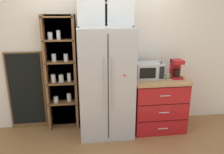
# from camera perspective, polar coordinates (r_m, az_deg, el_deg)

# --- Properties ---
(ground_plane) EXTENTS (10.72, 10.72, 0.00)m
(ground_plane) POSITION_cam_1_polar(r_m,az_deg,el_deg) (3.94, -1.46, -13.53)
(ground_plane) COLOR olive
(wall_back_cream) EXTENTS (5.02, 0.10, 2.55)m
(wall_back_cream) POSITION_cam_1_polar(r_m,az_deg,el_deg) (3.86, -2.23, 6.14)
(wall_back_cream) COLOR silver
(wall_back_cream) RESTS_ON ground
(refrigerator) EXTENTS (0.84, 0.70, 1.74)m
(refrigerator) POSITION_cam_1_polar(r_m,az_deg,el_deg) (3.59, -1.58, -1.39)
(refrigerator) COLOR #ADAFB5
(refrigerator) RESTS_ON ground
(pantry_shelf_column) EXTENTS (0.55, 0.25, 1.92)m
(pantry_shelf_column) POSITION_cam_1_polar(r_m,az_deg,el_deg) (3.84, -12.78, 1.19)
(pantry_shelf_column) COLOR brown
(pantry_shelf_column) RESTS_ON ground
(counter_cabinet) EXTENTS (0.88, 0.66, 0.89)m
(counter_cabinet) POSITION_cam_1_polar(r_m,az_deg,el_deg) (3.95, 11.45, -6.51)
(counter_cabinet) COLOR #A8161C
(counter_cabinet) RESTS_ON ground
(microwave) EXTENTS (0.44, 0.33, 0.26)m
(microwave) POSITION_cam_1_polar(r_m,az_deg,el_deg) (3.75, 9.24, 1.67)
(microwave) COLOR #ADAFB5
(microwave) RESTS_ON counter_cabinet
(coffee_maker) EXTENTS (0.17, 0.20, 0.31)m
(coffee_maker) POSITION_cam_1_polar(r_m,az_deg,el_deg) (3.87, 15.95, 2.06)
(coffee_maker) COLOR #A8161C
(coffee_maker) RESTS_ON counter_cabinet
(mug_sage) EXTENTS (0.12, 0.09, 0.08)m
(mug_sage) POSITION_cam_1_polar(r_m,az_deg,el_deg) (3.82, 13.82, 0.27)
(mug_sage) COLOR #8CA37F
(mug_sage) RESTS_ON counter_cabinet
(mug_cream) EXTENTS (0.12, 0.08, 0.09)m
(mug_cream) POSITION_cam_1_polar(r_m,az_deg,el_deg) (3.73, 12.21, 0.07)
(mug_cream) COLOR silver
(mug_cream) RESTS_ON counter_cabinet
(bottle_green) EXTENTS (0.06, 0.06, 0.30)m
(bottle_green) POSITION_cam_1_polar(r_m,az_deg,el_deg) (3.71, 12.22, 1.37)
(bottle_green) COLOR #285B33
(bottle_green) RESTS_ON counter_cabinet
(bottle_cobalt) EXTENTS (0.06, 0.06, 0.26)m
(bottle_cobalt) POSITION_cam_1_polar(r_m,az_deg,el_deg) (3.81, 11.70, 1.54)
(bottle_cobalt) COLOR navy
(bottle_cobalt) RESTS_ON counter_cabinet
(upper_cabinet) EXTENTS (0.81, 0.32, 0.68)m
(upper_cabinet) POSITION_cam_1_polar(r_m,az_deg,el_deg) (3.46, -1.84, 18.22)
(upper_cabinet) COLOR silver
(upper_cabinet) RESTS_ON refrigerator
(chalkboard_menu) EXTENTS (0.60, 0.04, 1.33)m
(chalkboard_menu) POSITION_cam_1_polar(r_m,az_deg,el_deg) (4.05, -20.83, -3.32)
(chalkboard_menu) COLOR brown
(chalkboard_menu) RESTS_ON ground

